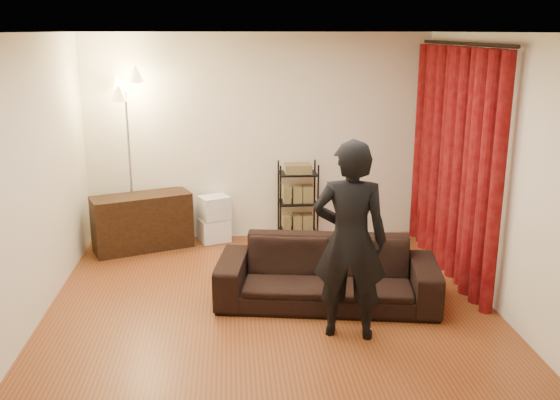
{
  "coord_description": "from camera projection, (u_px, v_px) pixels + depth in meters",
  "views": [
    {
      "loc": [
        -0.38,
        -5.61,
        2.72
      ],
      "look_at": [
        0.1,
        0.3,
        1.1
      ],
      "focal_mm": 40.0,
      "sensor_mm": 36.0,
      "label": 1
    }
  ],
  "objects": [
    {
      "name": "floor",
      "position": [
        272.0,
        316.0,
        6.14
      ],
      "size": [
        5.0,
        5.0,
        0.0
      ],
      "primitive_type": "plane",
      "color": "brown",
      "rests_on": "ground"
    },
    {
      "name": "ceiling",
      "position": [
        271.0,
        32.0,
        5.43
      ],
      "size": [
        5.0,
        5.0,
        0.0
      ],
      "primitive_type": "plane",
      "rotation": [
        3.14,
        0.0,
        0.0
      ],
      "color": "white",
      "rests_on": "ground"
    },
    {
      "name": "wall_back",
      "position": [
        259.0,
        138.0,
        8.19
      ],
      "size": [
        5.0,
        0.0,
        5.0
      ],
      "primitive_type": "plane",
      "rotation": [
        1.57,
        0.0,
        0.0
      ],
      "color": "beige",
      "rests_on": "ground"
    },
    {
      "name": "wall_front",
      "position": [
        304.0,
        291.0,
        3.38
      ],
      "size": [
        5.0,
        0.0,
        5.0
      ],
      "primitive_type": "plane",
      "rotation": [
        -1.57,
        0.0,
        0.0
      ],
      "color": "beige",
      "rests_on": "ground"
    },
    {
      "name": "wall_left",
      "position": [
        23.0,
        188.0,
        5.61
      ],
      "size": [
        0.0,
        5.0,
        5.0
      ],
      "primitive_type": "plane",
      "rotation": [
        1.57,
        0.0,
        1.57
      ],
      "color": "beige",
      "rests_on": "ground"
    },
    {
      "name": "wall_right",
      "position": [
        506.0,
        178.0,
        5.96
      ],
      "size": [
        0.0,
        5.0,
        5.0
      ],
      "primitive_type": "plane",
      "rotation": [
        1.57,
        0.0,
        -1.57
      ],
      "color": "beige",
      "rests_on": "ground"
    },
    {
      "name": "curtain_rod",
      "position": [
        463.0,
        43.0,
        6.71
      ],
      "size": [
        0.04,
        2.65,
        0.04
      ],
      "primitive_type": "cylinder",
      "rotation": [
        1.57,
        0.0,
        0.0
      ],
      "color": "black",
      "rests_on": "wall_right"
    },
    {
      "name": "curtain",
      "position": [
        453.0,
        162.0,
        7.05
      ],
      "size": [
        0.22,
        2.65,
        2.55
      ],
      "primitive_type": null,
      "color": "maroon",
      "rests_on": "ground"
    },
    {
      "name": "sofa",
      "position": [
        327.0,
        273.0,
        6.36
      ],
      "size": [
        2.34,
        1.22,
        0.65
      ],
      "primitive_type": "imported",
      "rotation": [
        0.0,
        0.0,
        -0.16
      ],
      "color": "black",
      "rests_on": "ground"
    },
    {
      "name": "person",
      "position": [
        350.0,
        240.0,
        5.53
      ],
      "size": [
        0.75,
        0.58,
        1.83
      ],
      "primitive_type": "imported",
      "rotation": [
        0.0,
        0.0,
        2.91
      ],
      "color": "black",
      "rests_on": "ground"
    },
    {
      "name": "media_cabinet",
      "position": [
        142.0,
        222.0,
        7.94
      ],
      "size": [
        1.3,
        0.87,
        0.71
      ],
      "primitive_type": "cube",
      "rotation": [
        0.0,
        0.0,
        0.38
      ],
      "color": "black",
      "rests_on": "ground"
    },
    {
      "name": "storage_boxes",
      "position": [
        214.0,
        219.0,
        8.23
      ],
      "size": [
        0.46,
        0.42,
        0.62
      ],
      "primitive_type": null,
      "rotation": [
        0.0,
        0.0,
        0.4
      ],
      "color": "silver",
      "rests_on": "ground"
    },
    {
      "name": "wire_shelf",
      "position": [
        298.0,
        202.0,
        8.18
      ],
      "size": [
        0.49,
        0.35,
        1.07
      ],
      "primitive_type": null,
      "rotation": [
        0.0,
        0.0,
        0.02
      ],
      "color": "black",
      "rests_on": "ground"
    },
    {
      "name": "floor_lamp",
      "position": [
        130.0,
        163.0,
        7.81
      ],
      "size": [
        0.45,
        0.45,
        2.22
      ],
      "primitive_type": null,
      "rotation": [
        0.0,
        0.0,
        -0.13
      ],
      "color": "silver",
      "rests_on": "ground"
    }
  ]
}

